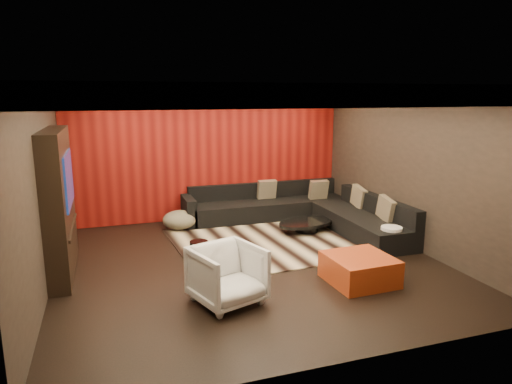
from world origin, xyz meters
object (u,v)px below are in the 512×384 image
object	(u,v)px
coffee_table	(307,226)
white_side_table	(391,239)
orange_ottoman	(359,269)
armchair	(227,275)
sectional_sofa	(301,212)
drum_stool	(199,252)

from	to	relation	value
coffee_table	white_side_table	bearing A→B (deg)	-59.53
orange_ottoman	white_side_table	bearing A→B (deg)	39.07
white_side_table	armchair	world-z (taller)	armchair
sectional_sofa	drum_stool	bearing A→B (deg)	-147.48
white_side_table	sectional_sofa	world-z (taller)	sectional_sofa
white_side_table	orange_ottoman	bearing A→B (deg)	-140.93
coffee_table	drum_stool	size ratio (longest dim) A/B	3.48
orange_ottoman	armchair	xyz separation A→B (m)	(-2.01, -0.05, 0.19)
drum_stool	orange_ottoman	world-z (taller)	orange_ottoman
sectional_sofa	white_side_table	bearing A→B (deg)	-70.08
orange_ottoman	sectional_sofa	distance (m)	3.13
white_side_table	orange_ottoman	xyz separation A→B (m)	(-1.21, -0.98, -0.03)
orange_ottoman	sectional_sofa	xyz separation A→B (m)	(0.45, 3.10, 0.06)
coffee_table	armchair	distance (m)	3.47
white_side_table	orange_ottoman	distance (m)	1.56
coffee_table	orange_ottoman	size ratio (longest dim) A/B	1.39
white_side_table	armchair	size ratio (longest dim) A/B	0.54
white_side_table	coffee_table	bearing A→B (deg)	120.47
coffee_table	sectional_sofa	xyz separation A→B (m)	(0.14, 0.58, 0.14)
white_side_table	sectional_sofa	size ratio (longest dim) A/B	0.12
orange_ottoman	sectional_sofa	bearing A→B (deg)	81.82
coffee_table	white_side_table	distance (m)	1.79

